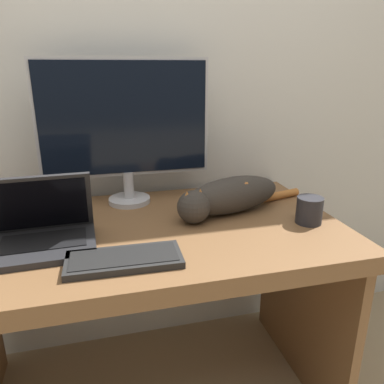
{
  "coord_description": "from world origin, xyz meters",
  "views": [
    {
      "loc": [
        -0.14,
        -0.8,
        1.28
      ],
      "look_at": [
        0.15,
        0.34,
        0.88
      ],
      "focal_mm": 35.0,
      "sensor_mm": 36.0,
      "label": 1
    }
  ],
  "objects_px": {
    "monitor": "(125,125)",
    "coffee_mug": "(309,210)",
    "laptop": "(43,233)",
    "cat": "(228,196)",
    "external_keyboard": "(124,259)"
  },
  "relations": [
    {
      "from": "laptop",
      "to": "cat",
      "type": "distance_m",
      "value": 0.65
    },
    {
      "from": "monitor",
      "to": "laptop",
      "type": "xyz_separation_m",
      "value": [
        -0.29,
        -0.33,
        -0.26
      ]
    },
    {
      "from": "cat",
      "to": "coffee_mug",
      "type": "relative_size",
      "value": 5.95
    },
    {
      "from": "coffee_mug",
      "to": "external_keyboard",
      "type": "bearing_deg",
      "value": -169.16
    },
    {
      "from": "monitor",
      "to": "laptop",
      "type": "bearing_deg",
      "value": -131.2
    },
    {
      "from": "monitor",
      "to": "coffee_mug",
      "type": "distance_m",
      "value": 0.74
    },
    {
      "from": "monitor",
      "to": "laptop",
      "type": "relative_size",
      "value": 2.08
    },
    {
      "from": "coffee_mug",
      "to": "laptop",
      "type": "bearing_deg",
      "value": 177.55
    },
    {
      "from": "external_keyboard",
      "to": "laptop",
      "type": "bearing_deg",
      "value": 146.31
    },
    {
      "from": "coffee_mug",
      "to": "cat",
      "type": "bearing_deg",
      "value": 147.53
    },
    {
      "from": "external_keyboard",
      "to": "cat",
      "type": "bearing_deg",
      "value": 36.27
    },
    {
      "from": "laptop",
      "to": "cat",
      "type": "height_order",
      "value": "laptop"
    },
    {
      "from": "monitor",
      "to": "external_keyboard",
      "type": "distance_m",
      "value": 0.58
    },
    {
      "from": "monitor",
      "to": "external_keyboard",
      "type": "relative_size",
      "value": 1.99
    },
    {
      "from": "external_keyboard",
      "to": "cat",
      "type": "distance_m",
      "value": 0.5
    }
  ]
}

